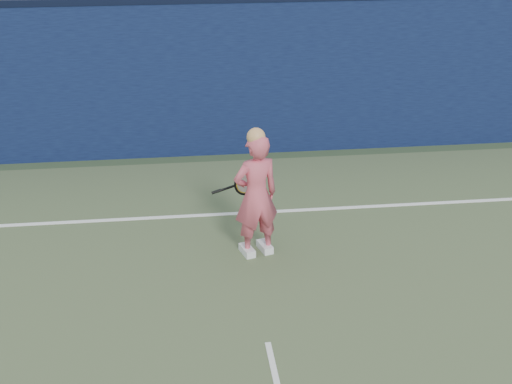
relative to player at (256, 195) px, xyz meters
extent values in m
cube|color=#0B1234|center=(-0.11, 3.61, 0.46)|extent=(24.00, 0.40, 2.50)
imported|color=#D65365|center=(0.00, 0.00, -0.01)|extent=(0.65, 0.52, 1.56)
sphere|color=tan|center=(0.00, 0.00, 0.74)|extent=(0.22, 0.22, 0.22)
cube|color=white|center=(0.12, 0.03, -0.74)|extent=(0.19, 0.30, 0.10)
cube|color=white|center=(-0.12, -0.03, -0.74)|extent=(0.19, 0.30, 0.10)
torus|color=black|center=(-0.08, 0.38, -0.01)|extent=(0.32, 0.14, 0.32)
torus|color=yellow|center=(-0.08, 0.38, -0.01)|extent=(0.26, 0.11, 0.26)
cylinder|color=beige|center=(-0.08, 0.38, -0.01)|extent=(0.25, 0.10, 0.26)
cylinder|color=black|center=(-0.32, 0.39, -0.07)|extent=(0.29, 0.06, 0.10)
cylinder|color=black|center=(-0.46, 0.40, -0.11)|extent=(0.13, 0.05, 0.07)
cube|color=white|center=(-0.11, 1.11, -0.78)|extent=(11.00, 0.08, 0.01)
camera|label=1|loc=(-0.93, -7.76, 3.56)|focal=50.00mm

